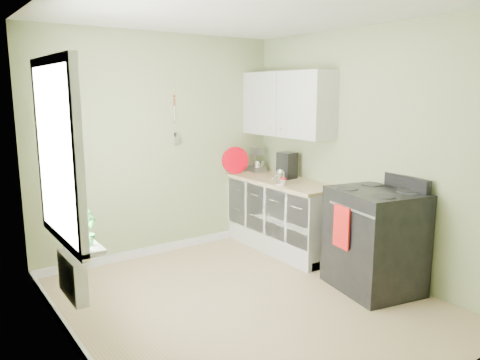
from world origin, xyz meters
TOP-DOWN VIEW (x-y plane):
  - floor at (0.00, 0.00)m, footprint 3.20×3.60m
  - ceiling at (0.00, 0.00)m, footprint 3.20×3.60m
  - wall_back at (0.00, 1.81)m, footprint 3.20×0.02m
  - wall_left at (-1.61, 0.00)m, footprint 0.02×3.60m
  - wall_right at (1.61, 0.00)m, footprint 0.02×3.60m
  - base_cabinets at (1.30, 1.00)m, footprint 0.60×1.60m
  - countertop at (1.29, 1.00)m, footprint 0.64×1.60m
  - upper_cabinets at (1.43, 1.10)m, footprint 0.35×1.40m
  - window at (-1.58, 0.30)m, footprint 0.06×1.14m
  - window_sill at (-1.51, 0.30)m, footprint 0.18×1.14m
  - radiator at (-1.54, 0.25)m, footprint 0.12×0.50m
  - wall_utensils at (0.20, 1.78)m, footprint 0.02×0.14m
  - stove at (1.28, -0.47)m, footprint 0.90×0.98m
  - stand_mixer at (1.41, 1.74)m, footprint 0.22×0.32m
  - kettle at (1.09, 0.82)m, footprint 0.18×0.11m
  - coffee_maker at (1.41, 1.07)m, footprint 0.21×0.23m
  - red_tray at (1.06, 1.72)m, footprint 0.37×0.16m
  - jar at (1.07, 0.74)m, footprint 0.08×0.08m
  - plant_a at (-1.50, -0.11)m, footprint 0.19×0.19m
  - plant_b at (-1.50, 0.43)m, footprint 0.21×0.21m
  - plant_c at (-1.50, 0.48)m, footprint 0.16×0.16m

SIDE VIEW (x-z plane):
  - floor at x=0.00m, z-range -0.02..0.00m
  - base_cabinets at x=1.30m, z-range 0.00..0.87m
  - stove at x=1.28m, z-range -0.06..1.11m
  - radiator at x=-1.54m, z-range 0.38..0.73m
  - window_sill at x=-1.51m, z-range 0.86..0.90m
  - countertop at x=1.29m, z-range 0.87..0.91m
  - jar at x=1.07m, z-range 0.91..1.00m
  - kettle at x=1.09m, z-range 0.91..1.09m
  - plant_c at x=-1.50m, z-range 0.90..1.17m
  - plant_b at x=-1.50m, z-range 0.90..1.20m
  - plant_a at x=-1.50m, z-range 0.90..1.20m
  - stand_mixer at x=1.41m, z-range 0.88..1.25m
  - coffee_maker at x=1.41m, z-range 0.90..1.23m
  - red_tray at x=1.06m, z-range 0.91..1.27m
  - wall_back at x=0.00m, z-range 0.00..2.70m
  - wall_left at x=-1.61m, z-range 0.00..2.70m
  - wall_right at x=1.61m, z-range 0.00..2.70m
  - window at x=-1.58m, z-range 0.83..2.27m
  - wall_utensils at x=0.20m, z-range 1.27..1.85m
  - upper_cabinets at x=1.43m, z-range 1.45..2.25m
  - ceiling at x=0.00m, z-range 2.70..2.72m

